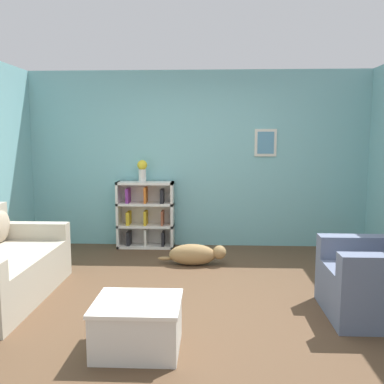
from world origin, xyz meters
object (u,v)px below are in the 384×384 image
object	(u,v)px
bookshelf	(146,215)
dog	(195,254)
vase	(142,170)
coffee_table	(138,324)

from	to	relation	value
bookshelf	dog	xyz separation A→B (m)	(0.77, -0.88, -0.34)
vase	bookshelf	bearing A→B (deg)	30.66
coffee_table	dog	distance (m)	2.24
bookshelf	coffee_table	xyz separation A→B (m)	(0.41, -3.09, -0.28)
dog	vase	bearing A→B (deg)	133.29
bookshelf	vase	distance (m)	0.68
bookshelf	vase	size ratio (longest dim) A/B	3.09
coffee_table	vase	distance (m)	3.24
coffee_table	dog	bearing A→B (deg)	80.62
dog	vase	distance (m)	1.56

